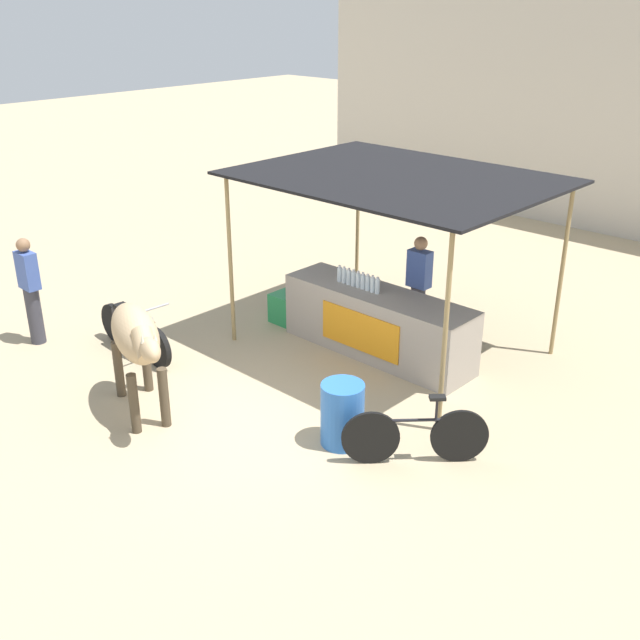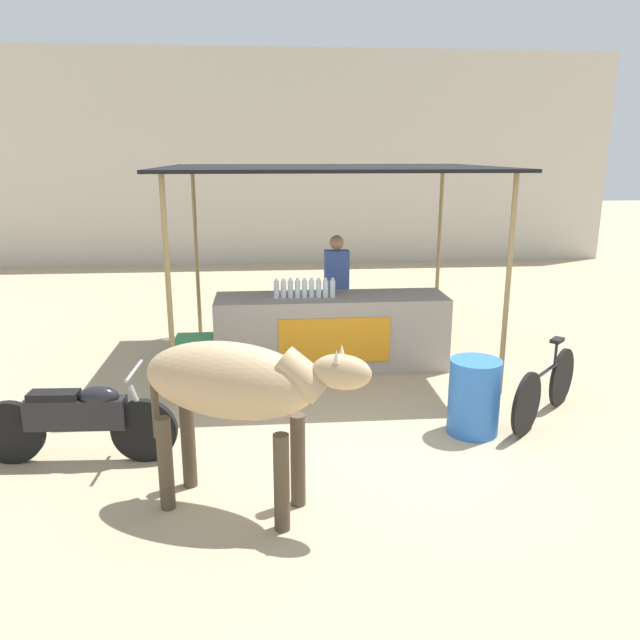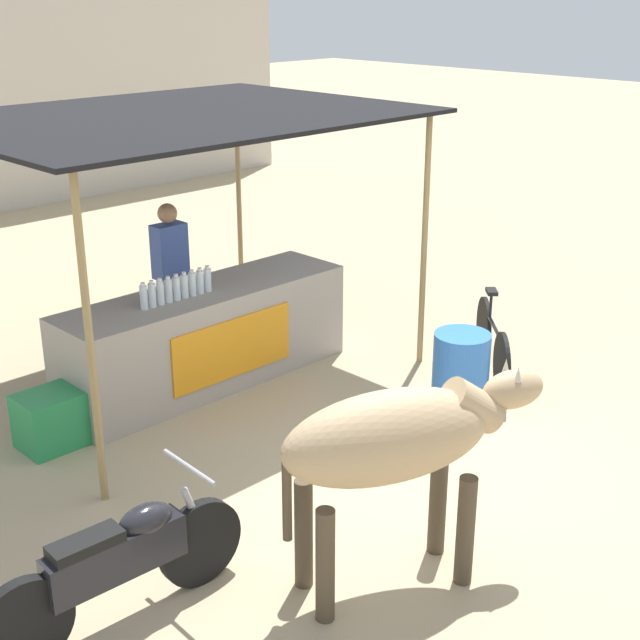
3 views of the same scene
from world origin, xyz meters
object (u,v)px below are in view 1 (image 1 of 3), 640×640
motorcycle_parked (135,327)px  bicycle_leaning (416,436)px  vendor_behind_counter (418,288)px  cooler_box (290,309)px  passerby_on_street (31,290)px  cow (137,338)px  stall_counter (378,323)px  water_barrel (342,414)px

motorcycle_parked → bicycle_leaning: bearing=6.7°
vendor_behind_counter → cooler_box: bearing=-155.5°
cooler_box → passerby_on_street: (-2.29, -3.13, 0.61)m
motorcycle_parked → vendor_behind_counter: bearing=49.7°
vendor_behind_counter → cow: vendor_behind_counter is taller
bicycle_leaning → passerby_on_street: size_ratio=0.73×
motorcycle_parked → passerby_on_street: 1.70m
stall_counter → motorcycle_parked: size_ratio=1.67×
stall_counter → passerby_on_street: 5.15m
cooler_box → passerby_on_street: size_ratio=0.36×
stall_counter → water_barrel: size_ratio=3.88×
cooler_box → motorcycle_parked: 2.50m
passerby_on_street → cow: bearing=-2.2°
cow → bicycle_leaning: size_ratio=1.51×
cow → passerby_on_street: bearing=177.8°
stall_counter → vendor_behind_counter: bearing=78.5°
vendor_behind_counter → motorcycle_parked: (-2.71, -3.19, -0.42)m
bicycle_leaning → passerby_on_street: bearing=-167.5°
stall_counter → cow: (-1.08, -3.34, 0.55)m
cooler_box → motorcycle_parked: bearing=-109.9°
stall_counter → bicycle_leaning: 2.82m
water_barrel → passerby_on_street: (-5.22, -1.08, 0.46)m
cooler_box → passerby_on_street: 3.93m
bicycle_leaning → passerby_on_street: passerby_on_street is taller
cow → motorcycle_parked: size_ratio=1.01×
stall_counter → motorcycle_parked: stall_counter is taller
water_barrel → cow: 2.67m
motorcycle_parked → passerby_on_street: bearing=-151.1°
cow → motorcycle_parked: cow is taller
vendor_behind_counter → bicycle_leaning: 3.31m
vendor_behind_counter → motorcycle_parked: vendor_behind_counter is taller
vendor_behind_counter → cow: (-1.23, -4.09, 0.18)m
water_barrel → bicycle_leaning: 0.91m
water_barrel → motorcycle_parked: bearing=-175.6°
cooler_box → cow: bearing=-79.0°
stall_counter → cooler_box: stall_counter is taller
water_barrel → stall_counter: bearing=119.6°
bicycle_leaning → vendor_behind_counter: bearing=126.2°
cow → bicycle_leaning: (3.16, 1.45, -0.68)m
vendor_behind_counter → passerby_on_street: bearing=-136.2°
passerby_on_street → bicycle_leaning: bearing=12.5°
stall_counter → cooler_box: 1.73m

